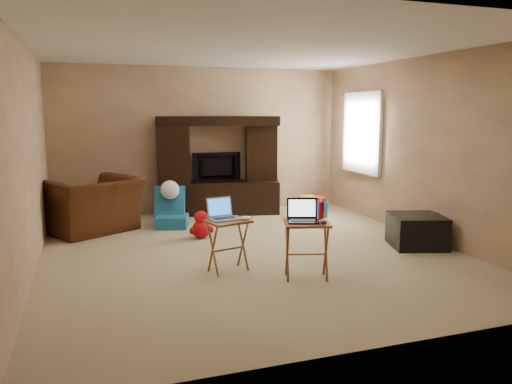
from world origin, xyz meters
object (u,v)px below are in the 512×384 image
object	(u,v)px
laptop_left	(224,209)
entertainment_center	(219,165)
tray_table_right	(307,250)
plush_toy	(201,224)
tray_table_left	(228,246)
child_rocker	(172,207)
mouse_left	(246,218)
television	(217,167)
recliner	(92,205)
push_toy	(311,206)
laptop_right	(303,211)
ottoman	(417,231)
water_bottle	(321,211)
mouse_right	(324,221)

from	to	relation	value
laptop_left	entertainment_center	bearing A→B (deg)	64.85
tray_table_right	plush_toy	bearing A→B (deg)	125.45
entertainment_center	tray_table_left	distance (m)	3.22
child_rocker	mouse_left	size ratio (longest dim) A/B	5.33
tray_table_right	television	bearing A→B (deg)	107.02
entertainment_center	tray_table_right	bearing A→B (deg)	-76.63
plush_toy	laptop_left	bearing A→B (deg)	-92.49
television	recliner	distance (m)	2.28
entertainment_center	laptop_left	xyz separation A→B (m)	(-0.74, -3.06, -0.14)
push_toy	laptop_right	distance (m)	3.16
push_toy	laptop_left	xyz separation A→B (m)	(-2.11, -2.26, 0.51)
laptop_left	plush_toy	bearing A→B (deg)	75.90
entertainment_center	ottoman	xyz separation A→B (m)	(1.91, -2.91, -0.63)
television	tray_table_left	xyz separation A→B (m)	(-0.71, -3.19, -0.51)
child_rocker	tray_table_left	xyz separation A→B (m)	(0.24, -2.31, -0.02)
laptop_left	mouse_left	size ratio (longest dim) A/B	2.58
tray_table_right	mouse_left	xyz separation A→B (m)	(-0.53, 0.44, 0.30)
plush_toy	laptop_right	bearing A→B (deg)	-72.25
television	ottoman	size ratio (longest dim) A/B	1.30
entertainment_center	television	world-z (taller)	entertainment_center
plush_toy	water_bottle	size ratio (longest dim) A/B	2.10
entertainment_center	mouse_left	xyz separation A→B (m)	(-0.52, -3.16, -0.23)
tray_table_left	tray_table_right	world-z (taller)	tray_table_right
child_rocker	plush_toy	size ratio (longest dim) A/B	1.58
entertainment_center	tray_table_left	size ratio (longest dim) A/B	3.54
entertainment_center	push_toy	xyz separation A→B (m)	(1.38, -0.80, -0.65)
television	laptop_right	distance (m)	3.68
plush_toy	mouse_left	bearing A→B (deg)	-84.61
plush_toy	laptop_left	xyz separation A→B (m)	(-0.06, -1.49, 0.50)
tray_table_right	mouse_right	bearing A→B (deg)	-25.86
child_rocker	mouse_right	xyz separation A→B (m)	(1.09, -2.94, 0.32)
mouse_right	child_rocker	bearing A→B (deg)	110.32
laptop_left	push_toy	bearing A→B (deg)	35.26
tray_table_left	mouse_left	size ratio (longest dim) A/B	4.92
push_toy	water_bottle	bearing A→B (deg)	-101.52
mouse_right	recliner	bearing A→B (deg)	126.42
water_bottle	mouse_right	bearing A→B (deg)	-109.29
child_rocker	entertainment_center	bearing A→B (deg)	56.91
laptop_right	child_rocker	bearing A→B (deg)	127.34
television	recliner	xyz separation A→B (m)	(-2.10, -0.78, -0.41)
mouse_left	recliner	bearing A→B (deg)	122.48
laptop_right	ottoman	bearing A→B (deg)	38.22
laptop_left	laptop_right	size ratio (longest dim) A/B	0.95
television	push_toy	size ratio (longest dim) A/B	1.69
tray_table_right	mouse_right	xyz separation A→B (m)	(0.13, -0.12, 0.33)
tray_table_left	laptop_right	distance (m)	0.94
laptop_right	entertainment_center	bearing A→B (deg)	108.72
laptop_left	mouse_left	world-z (taller)	laptop_left
recliner	tray_table_left	world-z (taller)	recliner
television	push_toy	xyz separation A→B (m)	(1.38, -0.90, -0.61)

